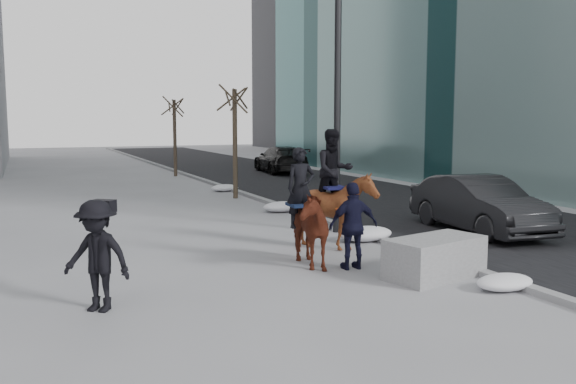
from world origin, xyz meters
name	(u,v)px	position (x,y,z in m)	size (l,w,h in m)	color
ground	(313,277)	(0.00, 0.00, 0.00)	(120.00, 120.00, 0.00)	gray
road	(363,197)	(7.00, 10.00, 0.01)	(8.00, 90.00, 0.01)	black
curb	(267,201)	(3.00, 10.00, 0.06)	(0.25, 90.00, 0.12)	gray
planter	(435,258)	(2.08, -0.99, 0.39)	(1.93, 0.96, 0.77)	gray
car_near	(479,204)	(6.06, 2.42, 0.75)	(1.59, 4.56, 1.50)	black
car_far	(281,159)	(8.34, 21.39, 0.75)	(2.11, 5.19, 1.51)	black
tree_near	(235,138)	(2.40, 11.75, 2.29)	(1.20, 1.20, 4.58)	#3B2F23
tree_far	(175,134)	(2.40, 21.68, 2.24)	(1.20, 1.20, 4.47)	#332A1E
mounted_left	(303,222)	(0.21, 0.89, 0.90)	(0.97, 1.93, 2.42)	#501E10
mounted_right	(336,202)	(1.57, 2.04, 1.11)	(1.65, 1.81, 2.77)	#4E1E0F
feeder	(353,226)	(1.00, 0.23, 0.88)	(1.07, 0.91, 1.75)	black
camera_crew	(97,255)	(-4.00, -0.54, 0.89)	(1.29, 1.23, 1.75)	black
lamppost	(337,41)	(2.60, 3.99, 4.99)	(0.25, 0.90, 9.09)	black
snow_piles	(314,217)	(2.70, 5.52, 0.16)	(1.41, 16.92, 0.36)	silver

